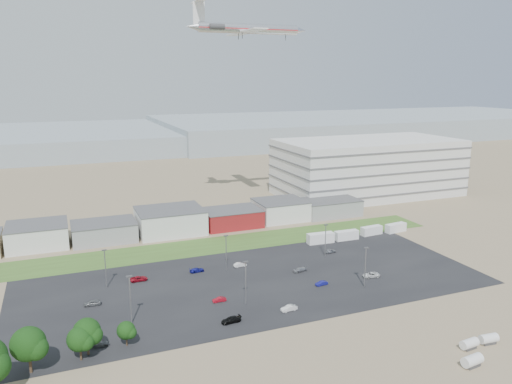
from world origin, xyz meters
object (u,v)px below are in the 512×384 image
airliner (249,29)px  parked_car_6 (197,270)px  storage_tank_nw (469,343)px  parked_car_12 (300,270)px  parked_car_8 (330,251)px  parked_car_3 (231,320)px  parked_car_9 (139,279)px  box_trailer_a (320,238)px  parked_car_0 (371,275)px  parked_car_1 (322,283)px  parked_car_11 (240,265)px  parked_car_13 (289,308)px  parked_car_10 (99,344)px  parked_car_5 (92,303)px  parked_car_4 (219,300)px

airliner → parked_car_6: airliner is taller
storage_tank_nw → parked_car_6: (-39.08, 58.42, -0.52)m
parked_car_12 → parked_car_8: bearing=115.8°
parked_car_3 → parked_car_9: 34.03m
box_trailer_a → parked_car_0: size_ratio=1.93×
parked_car_0 → parked_car_9: size_ratio=1.01×
box_trailer_a → parked_car_8: 9.67m
parked_car_1 → parked_car_6: (-27.29, 20.59, 0.03)m
parked_car_12 → parked_car_1: bearing=-1.5°
parked_car_0 → parked_car_11: parked_car_0 is taller
parked_car_13 → parked_car_0: bearing=103.8°
parked_car_8 → parked_car_9: size_ratio=0.79×
parked_car_6 → parked_car_10: parked_car_6 is taller
parked_car_6 → parked_car_11: size_ratio=1.10×
parked_car_9 → parked_car_13: 41.87m
parked_car_6 → parked_car_11: 12.37m
parked_car_3 → parked_car_10: parked_car_3 is taller
parked_car_10 → parked_car_8: bearing=-61.5°
parked_car_1 → parked_car_3: (-28.06, -10.30, 0.09)m
box_trailer_a → parked_car_9: (-59.24, -9.56, -1.02)m
parked_car_5 → parked_car_13: (41.47, -19.54, -0.01)m
parked_car_3 → parked_car_9: (-14.97, 30.56, -0.02)m
parked_car_5 → airliner: bearing=141.2°
parked_car_0 → parked_car_1: bearing=-84.2°
parked_car_10 → parked_car_11: bearing=-48.6°
parked_car_1 → parked_car_10: parked_car_10 is taller
parked_car_4 → parked_car_6: parked_car_6 is taller
box_trailer_a → parked_car_10: (-71.70, -39.69, -1.08)m
parked_car_9 → parked_car_11: size_ratio=1.22×
box_trailer_a → parked_car_0: (-1.32, -30.01, -1.01)m
storage_tank_nw → parked_car_0: 37.77m
parked_car_6 → parked_car_8: bearing=-96.0°
parked_car_4 → parked_car_10: parked_car_10 is taller
storage_tank_nw → parked_car_10: size_ratio=0.96×
parked_car_0 → parked_car_10: (-70.38, -9.68, -0.07)m
airliner → parked_car_9: (-53.30, -58.06, -69.38)m
parked_car_0 → parked_car_8: parked_car_0 is taller
parked_car_11 → parked_car_3: bearing=153.2°
parked_car_0 → parked_car_5: 71.01m
airliner → parked_car_12: bearing=-97.9°
parked_car_0 → parked_car_6: (-42.19, 20.78, -0.04)m
parked_car_1 → parked_car_6: size_ratio=0.83×
parked_car_4 → parked_car_3: bearing=-4.4°
box_trailer_a → parked_car_12: bearing=-128.7°
parked_car_4 → parked_car_10: 30.06m
parked_car_8 → parked_car_9: parked_car_9 is taller
parked_car_6 → parked_car_9: 15.74m
box_trailer_a → airliner: 84.02m
parked_car_0 → parked_car_11: (-29.83, 20.12, -0.02)m
parked_car_5 → parked_car_11: (40.48, 10.27, -0.05)m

